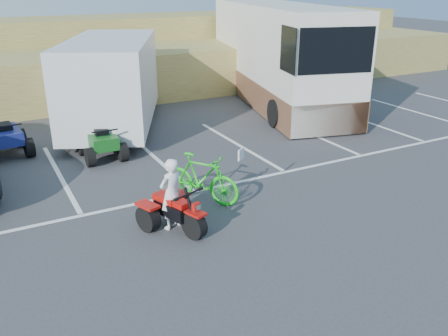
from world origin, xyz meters
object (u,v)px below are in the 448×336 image
red_trike_atv (178,229)px  rider (171,194)px  green_dirt_bike (201,178)px  quad_atv_green (103,158)px  cargo_trailer (112,81)px  quad_atv_blue (9,154)px  rv_motorhome (276,61)px

red_trike_atv → rider: rider is taller
red_trike_atv → rider: (-0.05, 0.14, 0.76)m
green_dirt_bike → quad_atv_green: bearing=72.8°
red_trike_atv → cargo_trailer: bearing=63.6°
cargo_trailer → quad_atv_blue: size_ratio=4.27×
rv_motorhome → green_dirt_bike: bearing=-118.7°
red_trike_atv → cargo_trailer: (0.97, 7.85, 1.62)m
green_dirt_bike → quad_atv_green: 4.19m
rider → green_dirt_bike: 1.39m
quad_atv_green → rider: bearing=-87.0°
rider → cargo_trailer: size_ratio=0.22×
red_trike_atv → quad_atv_blue: size_ratio=0.91×
quad_atv_green → red_trike_atv: bearing=-86.5°
rv_motorhome → quad_atv_blue: rv_motorhome is taller
rider → rv_motorhome: size_ratio=0.14×
red_trike_atv → quad_atv_blue: 7.04m
rv_motorhome → rider: bearing=-119.7°
cargo_trailer → quad_atv_green: bearing=-88.8°
rv_motorhome → quad_atv_green: 9.25m
cargo_trailer → quad_atv_green: (-1.23, -2.91, -1.62)m
green_dirt_bike → quad_atv_green: (-1.28, 3.95, -0.58)m
green_dirt_bike → rv_motorhome: size_ratio=0.17×
rider → red_trike_atv: bearing=90.0°
quad_atv_blue → red_trike_atv: bearing=-73.5°
rider → rv_motorhome: bearing=-153.5°
rider → quad_atv_green: size_ratio=0.99×
rider → cargo_trailer: (1.02, 7.71, 0.86)m
quad_atv_blue → rv_motorhome: bearing=5.1°
cargo_trailer → quad_atv_green: cargo_trailer is taller
rider → cargo_trailer: cargo_trailer is taller
quad_atv_green → green_dirt_bike: bearing=-71.4°
cargo_trailer → rv_motorhome: bearing=29.7°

